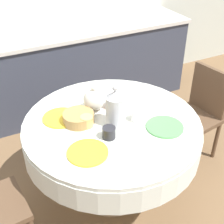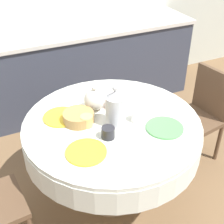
{
  "view_description": "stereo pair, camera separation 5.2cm",
  "coord_description": "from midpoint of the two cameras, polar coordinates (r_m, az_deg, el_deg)",
  "views": [
    {
      "loc": [
        -0.8,
        -1.59,
        2.04
      ],
      "look_at": [
        0.0,
        0.0,
        0.85
      ],
      "focal_mm": 50.0,
      "sensor_mm": 36.0,
      "label": 1
    },
    {
      "loc": [
        -0.75,
        -1.61,
        2.04
      ],
      "look_at": [
        0.0,
        0.0,
        0.85
      ],
      "focal_mm": 50.0,
      "sensor_mm": 36.0,
      "label": 2
    }
  ],
  "objects": [
    {
      "name": "cup_far_right",
      "position": [
        2.31,
        0.73,
        1.65
      ],
      "size": [
        0.09,
        0.09,
        0.08
      ],
      "primitive_type": "cylinder",
      "color": "#CC4C3D",
      "rests_on": "dining_table"
    },
    {
      "name": "cup_near_right",
      "position": [
        2.18,
        5.42,
        -0.76
      ],
      "size": [
        0.09,
        0.09,
        0.08
      ],
      "primitive_type": "cylinder",
      "color": "white",
      "rests_on": "dining_table"
    },
    {
      "name": "plate_far_right",
      "position": [
        2.48,
        3.26,
        3.09
      ],
      "size": [
        0.26,
        0.26,
        0.01
      ],
      "primitive_type": "cylinder",
      "color": "white",
      "rests_on": "dining_table"
    },
    {
      "name": "bread_basket",
      "position": [
        2.17,
        -5.46,
        -0.99
      ],
      "size": [
        0.22,
        0.22,
        0.07
      ],
      "primitive_type": "cylinder",
      "color": "#AD844C",
      "rests_on": "dining_table"
    },
    {
      "name": "cup_far_left",
      "position": [
        2.13,
        -3.98,
        -1.65
      ],
      "size": [
        0.09,
        0.09,
        0.08
      ],
      "primitive_type": "cylinder",
      "color": "#DBB766",
      "rests_on": "dining_table"
    },
    {
      "name": "cup_near_left",
      "position": [
        2.02,
        0.02,
        -3.79
      ],
      "size": [
        0.09,
        0.09,
        0.08
      ],
      "primitive_type": "cylinder",
      "color": "#28282D",
      "rests_on": "dining_table"
    },
    {
      "name": "plate_near_right",
      "position": [
        2.15,
        10.29,
        -2.85
      ],
      "size": [
        0.26,
        0.26,
        0.01
      ],
      "primitive_type": "cylinder",
      "color": "#5BA85B",
      "rests_on": "dining_table"
    },
    {
      "name": "ground_plane",
      "position": [
        2.7,
        0.57,
        -15.04
      ],
      "size": [
        12.0,
        12.0,
        0.0
      ],
      "primitive_type": "plane",
      "color": "brown"
    },
    {
      "name": "chair_left",
      "position": [
        2.92,
        16.46,
        0.05
      ],
      "size": [
        0.46,
        0.46,
        0.86
      ],
      "rotation": [
        0.0,
        0.0,
        -4.55
      ],
      "color": "brown",
      "rests_on": "ground_plane"
    },
    {
      "name": "plate_far_left",
      "position": [
        2.24,
        -8.65,
        -0.88
      ],
      "size": [
        0.26,
        0.26,
        0.01
      ],
      "primitive_type": "cylinder",
      "color": "yellow",
      "rests_on": "dining_table"
    },
    {
      "name": "teapot",
      "position": [
        2.26,
        -2.51,
        2.28
      ],
      "size": [
        0.22,
        0.16,
        0.2
      ],
      "color": "silver",
      "rests_on": "dining_table"
    },
    {
      "name": "coffee_carafe",
      "position": [
        2.09,
        1.24,
        0.7
      ],
      "size": [
        0.13,
        0.13,
        0.3
      ],
      "color": "#B2B2B7",
      "rests_on": "dining_table"
    },
    {
      "name": "kitchen_counter",
      "position": [
        3.57,
        -9.91,
        7.18
      ],
      "size": [
        3.24,
        0.64,
        0.93
      ],
      "color": "#383D4C",
      "rests_on": "ground_plane"
    },
    {
      "name": "dining_table",
      "position": [
        2.26,
        0.66,
        -4.34
      ],
      "size": [
        1.26,
        1.26,
        0.77
      ],
      "color": "tan",
      "rests_on": "ground_plane"
    },
    {
      "name": "plate_near_left",
      "position": [
        1.93,
        -3.97,
        -7.32
      ],
      "size": [
        0.26,
        0.26,
        0.01
      ],
      "primitive_type": "cylinder",
      "color": "yellow",
      "rests_on": "dining_table"
    }
  ]
}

